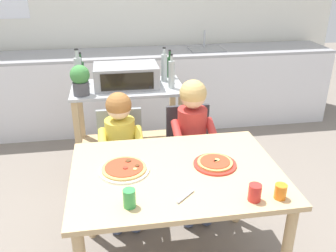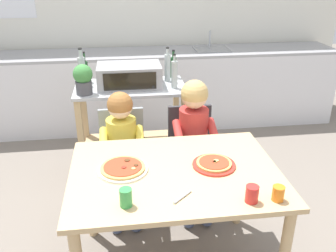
{
  "view_description": "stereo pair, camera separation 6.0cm",
  "coord_description": "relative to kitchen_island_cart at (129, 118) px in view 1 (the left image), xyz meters",
  "views": [
    {
      "loc": [
        -0.34,
        -1.79,
        1.85
      ],
      "look_at": [
        0.0,
        0.3,
        0.89
      ],
      "focal_mm": 38.97,
      "sensor_mm": 36.0,
      "label": 1
    },
    {
      "loc": [
        -0.28,
        -1.8,
        1.85
      ],
      "look_at": [
        0.0,
        0.3,
        0.89
      ],
      "focal_mm": 38.97,
      "sensor_mm": 36.0,
      "label": 2
    }
  ],
  "objects": [
    {
      "name": "ground_plane",
      "position": [
        0.21,
        -0.15,
        -0.57
      ],
      "size": [
        10.78,
        10.78,
        0.0
      ],
      "primitive_type": "plane",
      "color": "slate"
    },
    {
      "name": "child_in_yellow_shirt",
      "position": [
        -0.09,
        -0.64,
        0.07
      ],
      "size": [
        0.32,
        0.42,
        0.99
      ],
      "color": "#424C6B",
      "rests_on": "ground"
    },
    {
      "name": "dining_table",
      "position": [
        0.21,
        -1.22,
        0.07
      ],
      "size": [
        1.21,
        0.89,
        0.74
      ],
      "color": "tan",
      "rests_on": "ground"
    },
    {
      "name": "drinking_cup_orange",
      "position": [
        0.68,
        -1.57,
        0.21
      ],
      "size": [
        0.06,
        0.06,
        0.08
      ],
      "primitive_type": "cylinder",
      "color": "orange",
      "rests_on": "dining_table"
    },
    {
      "name": "child_in_red_shirt",
      "position": [
        0.44,
        -0.64,
        0.12
      ],
      "size": [
        0.32,
        0.42,
        1.06
      ],
      "color": "#424C6B",
      "rests_on": "ground"
    },
    {
      "name": "potted_herb_plant",
      "position": [
        -0.38,
        -0.16,
        0.42
      ],
      "size": [
        0.16,
        0.16,
        0.25
      ],
      "color": "#4C4C51",
      "rests_on": "kitchen_island_cart"
    },
    {
      "name": "serving_spoon",
      "position": [
        0.21,
        -1.49,
        0.18
      ],
      "size": [
        0.11,
        0.1,
        0.01
      ],
      "primitive_type": "cylinder",
      "rotation": [
        0.0,
        1.57,
        0.74
      ],
      "color": "#B7BABF",
      "rests_on": "dining_table"
    },
    {
      "name": "bottle_clear_vinegar",
      "position": [
        0.37,
        -0.1,
        0.41
      ],
      "size": [
        0.05,
        0.05,
        0.29
      ],
      "color": "#ADB7B2",
      "rests_on": "kitchen_island_cart"
    },
    {
      "name": "back_wall_tiled",
      "position": [
        0.2,
        1.53,
        0.78
      ],
      "size": [
        5.02,
        0.13,
        2.7
      ],
      "color": "white",
      "rests_on": "ground"
    },
    {
      "name": "pizza_plate_red_rimmed",
      "position": [
        0.44,
        -1.2,
        0.18
      ],
      "size": [
        0.26,
        0.26,
        0.03
      ],
      "color": "red",
      "rests_on": "dining_table"
    },
    {
      "name": "bottle_squat_spirits",
      "position": [
        -0.4,
        0.09,
        0.43
      ],
      "size": [
        0.06,
        0.06,
        0.32
      ],
      "color": "#ADB7B2",
      "rests_on": "kitchen_island_cart"
    },
    {
      "name": "dining_chair_left",
      "position": [
        -0.09,
        -0.51,
        -0.09
      ],
      "size": [
        0.36,
        0.36,
        0.81
      ],
      "color": "gray",
      "rests_on": "ground"
    },
    {
      "name": "pizza_plate_white",
      "position": [
        -0.09,
        -1.18,
        0.18
      ],
      "size": [
        0.29,
        0.29,
        0.03
      ],
      "color": "white",
      "rests_on": "dining_table"
    },
    {
      "name": "kitchen_counter",
      "position": [
        0.21,
        1.12,
        -0.12
      ],
      "size": [
        4.52,
        0.6,
        1.1
      ],
      "color": "silver",
      "rests_on": "ground"
    },
    {
      "name": "bottle_brown_beer",
      "position": [
        0.34,
        0.1,
        0.42
      ],
      "size": [
        0.05,
        0.05,
        0.31
      ],
      "color": "#ADB7B2",
      "rests_on": "kitchen_island_cart"
    },
    {
      "name": "dining_chair_right",
      "position": [
        0.44,
        -0.52,
        -0.09
      ],
      "size": [
        0.36,
        0.36,
        0.81
      ],
      "color": "#333338",
      "rests_on": "ground"
    },
    {
      "name": "toaster_oven",
      "position": [
        -0.01,
        0.01,
        0.39
      ],
      "size": [
        0.54,
        0.34,
        0.19
      ],
      "color": "#999BA0",
      "rests_on": "kitchen_island_cart"
    },
    {
      "name": "drinking_cup_green",
      "position": [
        -0.08,
        -1.52,
        0.22
      ],
      "size": [
        0.06,
        0.06,
        0.1
      ],
      "primitive_type": "cylinder",
      "color": "green",
      "rests_on": "dining_table"
    },
    {
      "name": "drinking_cup_red",
      "position": [
        0.54,
        -1.57,
        0.21
      ],
      "size": [
        0.07,
        0.07,
        0.09
      ],
      "primitive_type": "cylinder",
      "color": "red",
      "rests_on": "dining_table"
    },
    {
      "name": "bottle_slim_sauce",
      "position": [
        0.41,
        0.21,
        0.39
      ],
      "size": [
        0.05,
        0.05,
        0.26
      ],
      "color": "#1E4723",
      "rests_on": "kitchen_island_cart"
    },
    {
      "name": "kitchen_island_cart",
      "position": [
        0.0,
        0.0,
        0.0
      ],
      "size": [
        0.95,
        0.53,
        0.86
      ],
      "color": "#B7BABF",
      "rests_on": "ground"
    },
    {
      "name": "bottle_tall_green_wine",
      "position": [
        -0.38,
        0.18,
        0.39
      ],
      "size": [
        0.05,
        0.05,
        0.27
      ],
      "color": "#1E4723",
      "rests_on": "kitchen_island_cart"
    }
  ]
}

